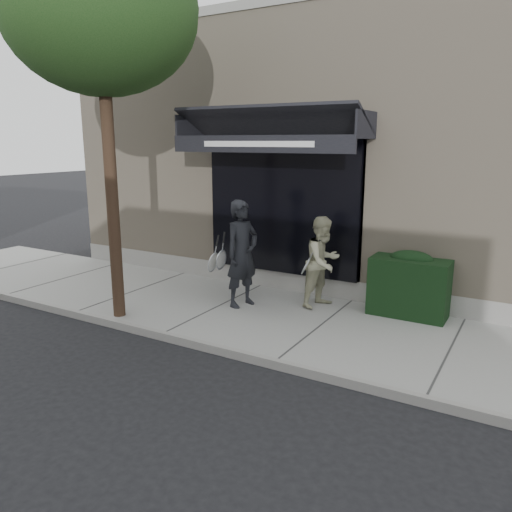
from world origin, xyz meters
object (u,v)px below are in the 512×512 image
Objects in this scene: street_tree at (100,11)px; pedestrian_front at (242,254)px; pedestrian_back at (323,262)px; hedge at (410,285)px.

pedestrian_front is at bearing 44.81° from street_tree.
pedestrian_back is at bearing 38.46° from street_tree.
pedestrian_front is 1.47m from pedestrian_back.
hedge is at bearing 30.67° from street_tree.
hedge is at bearing 11.83° from pedestrian_back.
pedestrian_front is 1.18× the size of pedestrian_back.
street_tree is 3.81× the size of pedestrian_back.
hedge is at bearing 20.23° from pedestrian_front.
street_tree is 4.46m from pedestrian_front.
street_tree is at bearing -135.19° from pedestrian_front.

